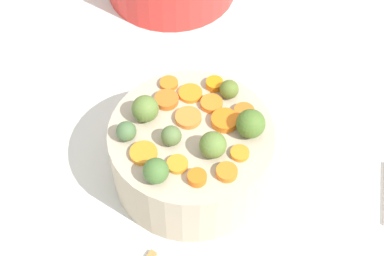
% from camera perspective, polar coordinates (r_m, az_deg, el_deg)
% --- Properties ---
extents(tabletop, '(2.40, 2.40, 0.02)m').
position_cam_1_polar(tabletop, '(0.93, 0.71, -4.01)').
color(tabletop, silver).
rests_on(tabletop, ground).
extents(serving_bowl_carrots, '(0.24, 0.24, 0.11)m').
position_cam_1_polar(serving_bowl_carrots, '(0.87, 0.00, -2.57)').
color(serving_bowl_carrots, '#BDAD93').
rests_on(serving_bowl_carrots, tabletop).
extents(carrot_slice_0, '(0.05, 0.05, 0.01)m').
position_cam_1_polar(carrot_slice_0, '(0.81, -4.83, -2.50)').
color(carrot_slice_0, orange).
rests_on(carrot_slice_0, serving_bowl_carrots).
extents(carrot_slice_1, '(0.05, 0.05, 0.01)m').
position_cam_1_polar(carrot_slice_1, '(0.84, -0.37, 1.03)').
color(carrot_slice_1, orange).
rests_on(carrot_slice_1, serving_bowl_carrots).
extents(carrot_slice_2, '(0.04, 0.04, 0.01)m').
position_cam_1_polar(carrot_slice_2, '(0.85, 5.19, 1.62)').
color(carrot_slice_2, orange).
rests_on(carrot_slice_2, serving_bowl_carrots).
extents(carrot_slice_3, '(0.04, 0.04, 0.01)m').
position_cam_1_polar(carrot_slice_3, '(0.78, 3.46, -4.40)').
color(carrot_slice_3, orange).
rests_on(carrot_slice_3, serving_bowl_carrots).
extents(carrot_slice_4, '(0.05, 0.05, 0.01)m').
position_cam_1_polar(carrot_slice_4, '(0.87, -0.16, 3.45)').
color(carrot_slice_4, orange).
rests_on(carrot_slice_4, serving_bowl_carrots).
extents(carrot_slice_5, '(0.04, 0.04, 0.01)m').
position_cam_1_polar(carrot_slice_5, '(0.88, 2.25, 4.40)').
color(carrot_slice_5, orange).
rests_on(carrot_slice_5, serving_bowl_carrots).
extents(carrot_slice_6, '(0.05, 0.05, 0.01)m').
position_cam_1_polar(carrot_slice_6, '(0.86, 1.96, 2.45)').
color(carrot_slice_6, orange).
rests_on(carrot_slice_6, serving_bowl_carrots).
extents(carrot_slice_7, '(0.04, 0.04, 0.01)m').
position_cam_1_polar(carrot_slice_7, '(0.86, -2.39, 2.95)').
color(carrot_slice_7, orange).
rests_on(carrot_slice_7, serving_bowl_carrots).
extents(carrot_slice_8, '(0.05, 0.05, 0.01)m').
position_cam_1_polar(carrot_slice_8, '(0.84, 3.26, 0.76)').
color(carrot_slice_8, orange).
rests_on(carrot_slice_8, serving_bowl_carrots).
extents(carrot_slice_9, '(0.03, 0.03, 0.01)m').
position_cam_1_polar(carrot_slice_9, '(0.88, -2.31, 4.43)').
color(carrot_slice_9, orange).
rests_on(carrot_slice_9, serving_bowl_carrots).
extents(carrot_slice_10, '(0.04, 0.04, 0.01)m').
position_cam_1_polar(carrot_slice_10, '(0.78, 0.51, -4.94)').
color(carrot_slice_10, orange).
rests_on(carrot_slice_10, serving_bowl_carrots).
extents(carrot_slice_11, '(0.04, 0.04, 0.01)m').
position_cam_1_polar(carrot_slice_11, '(0.79, -1.46, -3.62)').
color(carrot_slice_11, orange).
rests_on(carrot_slice_11, serving_bowl_carrots).
extents(carrot_slice_12, '(0.03, 0.03, 0.01)m').
position_cam_1_polar(carrot_slice_12, '(0.81, 4.76, -2.51)').
color(carrot_slice_12, orange).
rests_on(carrot_slice_12, serving_bowl_carrots).
extents(brussels_sprout_0, '(0.04, 0.04, 0.04)m').
position_cam_1_polar(brussels_sprout_0, '(0.82, 5.84, 0.43)').
color(brussels_sprout_0, '#4D712A').
rests_on(brussels_sprout_0, serving_bowl_carrots).
extents(brussels_sprout_1, '(0.03, 0.03, 0.03)m').
position_cam_1_polar(brussels_sprout_1, '(0.82, -6.55, -0.33)').
color(brussels_sprout_1, '#4A6D3F').
rests_on(brussels_sprout_1, serving_bowl_carrots).
extents(brussels_sprout_2, '(0.03, 0.03, 0.03)m').
position_cam_1_polar(brussels_sprout_2, '(0.86, 3.91, 3.72)').
color(brussels_sprout_2, '#5A712A').
rests_on(brussels_sprout_2, serving_bowl_carrots).
extents(brussels_sprout_3, '(0.04, 0.04, 0.04)m').
position_cam_1_polar(brussels_sprout_3, '(0.83, -4.67, 1.92)').
color(brussels_sprout_3, olive).
rests_on(brussels_sprout_3, serving_bowl_carrots).
extents(brussels_sprout_4, '(0.03, 0.03, 0.03)m').
position_cam_1_polar(brussels_sprout_4, '(0.81, -2.07, -0.77)').
color(brussels_sprout_4, '#58743E').
rests_on(brussels_sprout_4, serving_bowl_carrots).
extents(brussels_sprout_5, '(0.04, 0.04, 0.04)m').
position_cam_1_polar(brussels_sprout_5, '(0.77, -3.60, -4.26)').
color(brussels_sprout_5, '#466F32').
rests_on(brussels_sprout_5, serving_bowl_carrots).
extents(brussels_sprout_6, '(0.04, 0.04, 0.04)m').
position_cam_1_polar(brussels_sprout_6, '(0.79, 2.09, -1.69)').
color(brussels_sprout_6, olive).
rests_on(brussels_sprout_6, serving_bowl_carrots).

